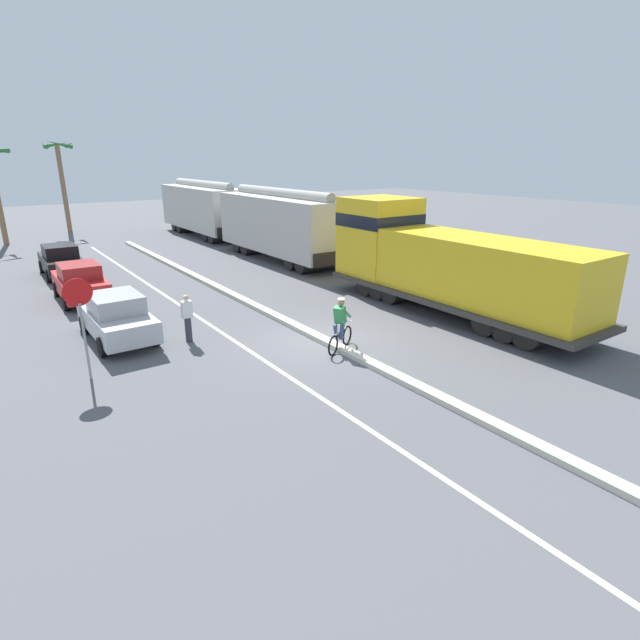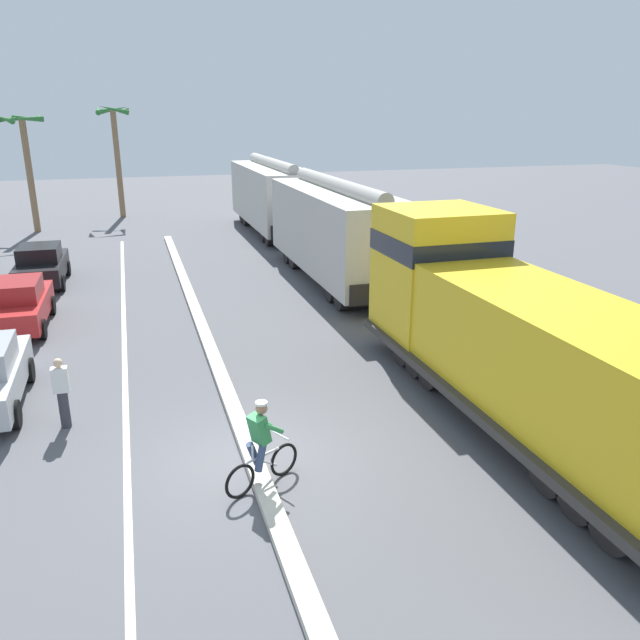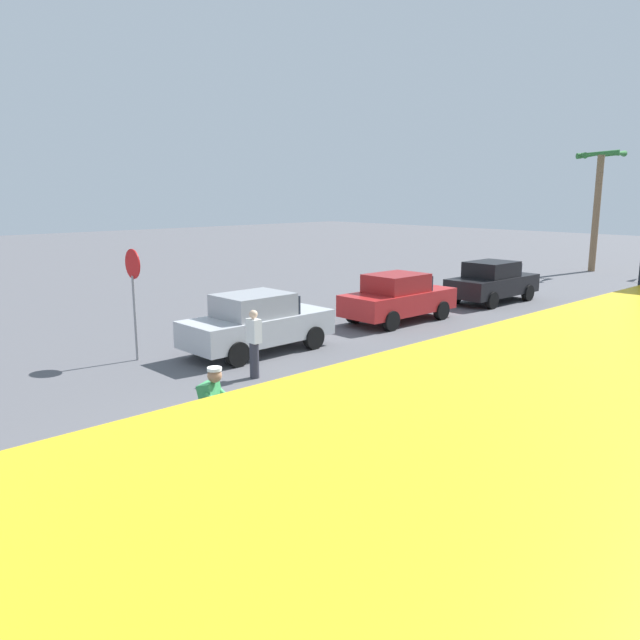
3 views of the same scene
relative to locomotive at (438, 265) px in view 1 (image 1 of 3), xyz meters
name	(u,v)px [view 1 (image 1 of 3)]	position (x,y,z in m)	size (l,w,h in m)	color
ground_plane	(323,342)	(-6.01, -0.57, -1.80)	(120.00, 120.00, 0.00)	#56565B
median_curb	(242,300)	(-6.01, 5.43, -1.72)	(0.36, 36.00, 0.16)	beige
lane_stripe	(189,311)	(-8.41, 5.43, -1.79)	(0.14, 36.00, 0.01)	silver
locomotive	(438,265)	(0.00, 0.00, 0.00)	(3.10, 11.61, 4.20)	gold
hopper_car_lead	(281,225)	(0.00, 12.16, 0.28)	(2.90, 10.60, 4.18)	#B7B4AD
hopper_car_middle	(204,209)	(0.00, 23.76, 0.28)	(2.90, 10.60, 4.18)	#BBB8B1
parked_car_silver	(117,317)	(-11.55, 3.61, -0.98)	(1.87, 4.22, 1.62)	#B7BABF
parked_car_red	(80,282)	(-11.58, 9.56, -0.98)	(1.87, 4.22, 1.62)	red
parked_car_black	(61,260)	(-11.46, 15.16, -0.98)	(1.87, 4.22, 1.62)	black
cyclist	(340,326)	(-6.00, -1.47, -0.98)	(1.54, 0.85, 1.71)	black
stop_sign	(80,310)	(-13.02, 0.83, 0.23)	(0.76, 0.08, 2.88)	gray
palm_tree_near	(61,169)	(-8.28, 32.10, 3.13)	(2.24, 2.23, 7.13)	#846647
pedestrian_by_cars	(187,318)	(-9.67, 2.07, -0.95)	(0.34, 0.22, 1.62)	#33333D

